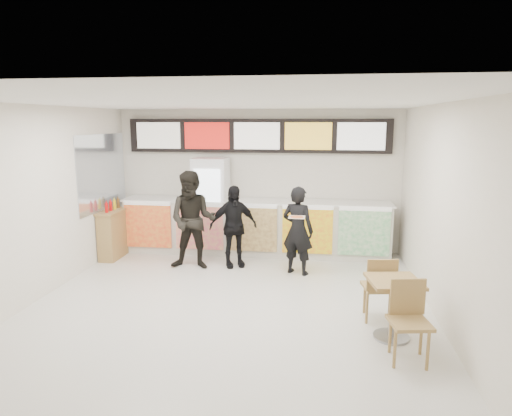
% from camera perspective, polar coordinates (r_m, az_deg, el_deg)
% --- Properties ---
extents(floor, '(7.00, 7.00, 0.00)m').
position_cam_1_polar(floor, '(6.83, -3.87, -12.97)').
color(floor, beige).
rests_on(floor, ground).
extents(ceiling, '(7.00, 7.00, 0.00)m').
position_cam_1_polar(ceiling, '(6.26, -4.23, 13.07)').
color(ceiling, white).
rests_on(ceiling, wall_back).
extents(wall_back, '(6.00, 0.00, 6.00)m').
position_cam_1_polar(wall_back, '(9.78, 0.21, 3.46)').
color(wall_back, silver).
rests_on(wall_back, floor).
extents(wall_left, '(0.00, 7.00, 7.00)m').
position_cam_1_polar(wall_left, '(7.58, -26.82, 0.14)').
color(wall_left, silver).
rests_on(wall_left, floor).
extents(wall_right, '(0.00, 7.00, 7.00)m').
position_cam_1_polar(wall_right, '(6.46, 22.97, -1.21)').
color(wall_right, silver).
rests_on(wall_right, floor).
extents(service_counter, '(5.56, 0.77, 1.14)m').
position_cam_1_polar(service_counter, '(9.55, -0.12, -2.38)').
color(service_counter, silver).
rests_on(service_counter, floor).
extents(menu_board, '(5.50, 0.14, 0.70)m').
position_cam_1_polar(menu_board, '(9.62, 0.14, 9.02)').
color(menu_board, black).
rests_on(menu_board, wall_back).
extents(drinks_fridge, '(0.70, 0.67, 2.00)m').
position_cam_1_polar(drinks_fridge, '(9.65, -5.62, 0.31)').
color(drinks_fridge, white).
rests_on(drinks_fridge, floor).
extents(mirror_panel, '(0.01, 2.00, 1.50)m').
position_cam_1_polar(mirror_panel, '(9.63, -18.63, 4.28)').
color(mirror_panel, '#B2B7BF').
rests_on(mirror_panel, wall_left).
extents(customer_main, '(0.69, 0.58, 1.62)m').
position_cam_1_polar(customer_main, '(8.27, 5.24, -2.82)').
color(customer_main, black).
rests_on(customer_main, floor).
extents(customer_left, '(0.92, 0.73, 1.85)m').
position_cam_1_polar(customer_left, '(8.60, -7.91, -1.54)').
color(customer_left, black).
rests_on(customer_left, floor).
extents(customer_mid, '(1.00, 0.74, 1.57)m').
position_cam_1_polar(customer_mid, '(8.67, -2.87, -2.31)').
color(customer_mid, black).
rests_on(customer_mid, floor).
extents(pizza_slice, '(0.36, 0.36, 0.02)m').
position_cam_1_polar(pizza_slice, '(7.76, 5.12, -1.09)').
color(pizza_slice, beige).
rests_on(pizza_slice, customer_main).
extents(cafe_table, '(0.73, 1.65, 0.93)m').
position_cam_1_polar(cafe_table, '(6.14, 16.80, -10.70)').
color(cafe_table, '#AB844E').
rests_on(cafe_table, floor).
extents(condiment_ledge, '(0.35, 0.88, 1.17)m').
position_cam_1_polar(condiment_ledge, '(9.74, -17.38, -3.05)').
color(condiment_ledge, '#AB844E').
rests_on(condiment_ledge, floor).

